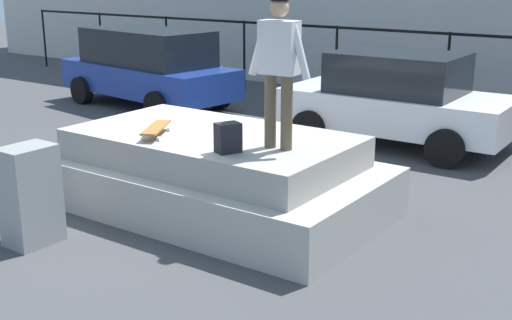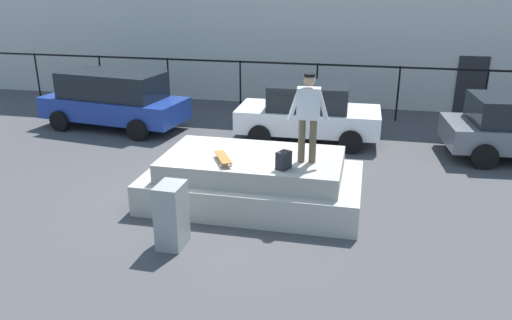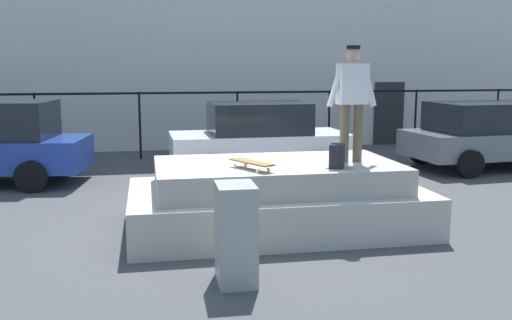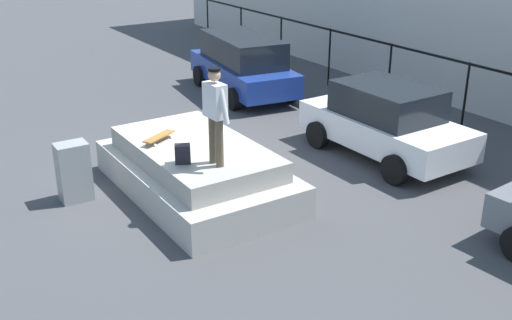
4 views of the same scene
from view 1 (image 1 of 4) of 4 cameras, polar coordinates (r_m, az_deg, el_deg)
The scene contains 9 objects.
ground_plane at distance 9.59m, azimuth -7.12°, elevation -2.99°, with size 60.00×60.00×0.00m, color #424244.
concrete_ledge at distance 8.91m, azimuth -3.69°, elevation -1.19°, with size 4.49×2.54×1.04m.
skateboarder at distance 7.78m, azimuth 1.97°, elevation 8.35°, with size 0.82×0.27×1.77m.
skateboard at distance 8.65m, azimuth -8.53°, elevation 2.72°, with size 0.56×0.81×0.12m.
backpack at distance 7.77m, azimuth -2.41°, elevation 1.92°, with size 0.28×0.20×0.35m, color black.
car_blue_hatchback_near at distance 15.69m, azimuth -9.22°, elevation 7.92°, with size 4.72×2.47×1.77m.
car_white_sedan_mid at distance 12.31m, azimuth 11.89°, elevation 5.16°, with size 4.09×2.11×1.67m.
utility_box at distance 8.14m, azimuth -18.70°, elevation -2.89°, with size 0.44×0.60×1.17m, color gray.
fence_row at distance 15.29m, azimuth 11.34°, elevation 9.06°, with size 24.06×0.06×1.82m.
Camera 1 is at (6.14, -6.66, 3.12)m, focal length 46.86 mm.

